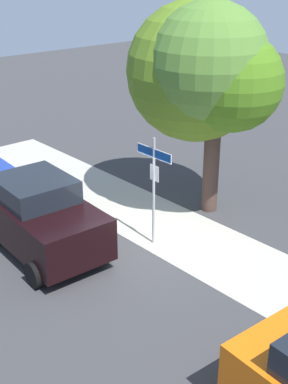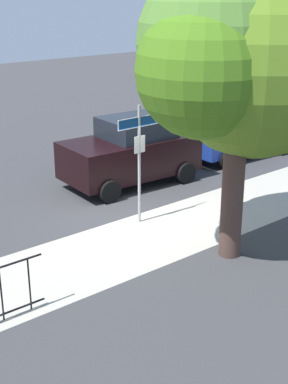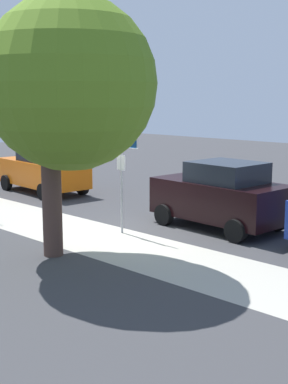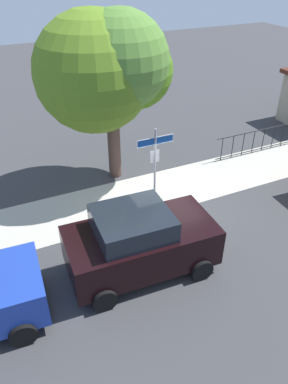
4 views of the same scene
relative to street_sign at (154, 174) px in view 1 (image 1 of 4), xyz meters
name	(u,v)px [view 1 (image 1 of 4)]	position (x,y,z in m)	size (l,w,h in m)	color
ground_plane	(140,246)	(-0.08, -0.40, -2.01)	(60.00, 60.00, 0.00)	#38383A
sidewalk_strip	(229,258)	(1.92, 0.90, -2.00)	(24.00, 2.60, 0.00)	#ADA89A
street_sign	(154,174)	(0.00, 0.00, 0.00)	(1.25, 0.07, 2.99)	#9EA0A5
shade_tree	(206,70)	(-0.62, 2.50, 2.27)	(4.79, 4.02, 6.18)	#49342C
car_black	(40,216)	(-1.67, -2.45, -1.01)	(4.13, 2.34, 2.00)	black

